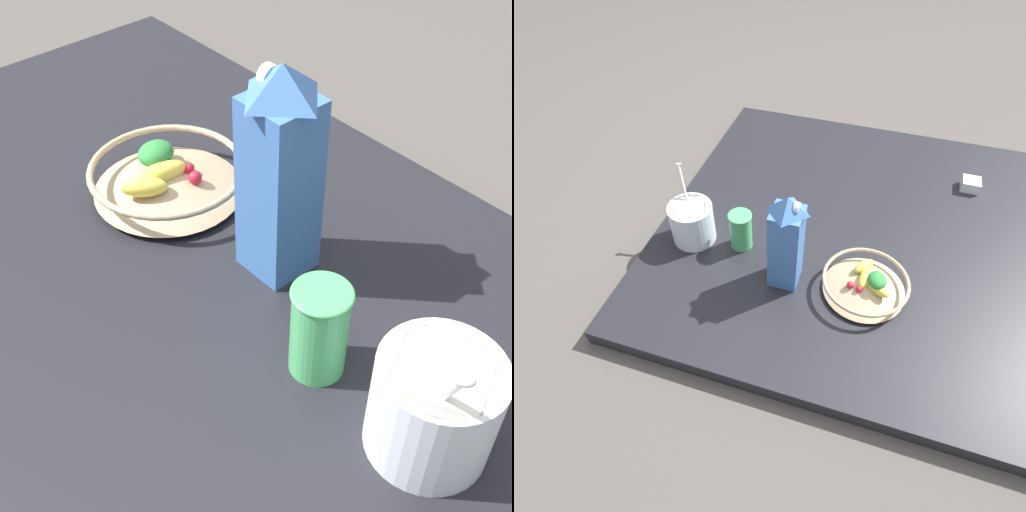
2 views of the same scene
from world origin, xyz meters
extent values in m
plane|color=#4C4742|center=(0.00, 0.00, 0.00)|extent=(6.00, 6.00, 0.00)
cube|color=black|center=(0.00, 0.00, 0.02)|extent=(1.18, 1.18, 0.05)
cylinder|color=tan|center=(-0.25, -0.06, 0.05)|extent=(0.12, 0.12, 0.01)
cone|color=tan|center=(-0.25, -0.06, 0.08)|extent=(0.22, 0.22, 0.04)
torus|color=tan|center=(-0.25, -0.06, 0.10)|extent=(0.23, 0.23, 0.01)
ellipsoid|color=#EFD64C|center=(-0.24, -0.06, 0.10)|extent=(0.08, 0.04, 0.03)
ellipsoid|color=#EFD64C|center=(-0.26, -0.09, 0.09)|extent=(0.06, 0.08, 0.03)
ellipsoid|color=#EFD64C|center=(-0.20, -0.05, 0.09)|extent=(0.07, 0.06, 0.03)
cylinder|color=orange|center=(-0.22, -0.06, 0.09)|extent=(0.05, 0.02, 0.02)
sphere|color=red|center=(-0.22, -0.07, 0.09)|extent=(0.01, 0.01, 0.01)
sphere|color=red|center=(-0.27, -0.02, 0.09)|extent=(0.02, 0.02, 0.02)
sphere|color=red|center=(-0.25, -0.06, 0.09)|extent=(0.01, 0.01, 0.01)
sphere|color=red|center=(-0.28, -0.05, 0.09)|extent=(0.02, 0.02, 0.02)
ellipsoid|color=#2D7F38|center=(-0.25, -0.09, 0.11)|extent=(0.07, 0.06, 0.03)
cube|color=#3D6BB2|center=(-0.27, 0.16, 0.17)|extent=(0.08, 0.08, 0.25)
pyramid|color=#3D6BB2|center=(-0.27, 0.16, 0.32)|extent=(0.08, 0.08, 0.04)
cylinder|color=white|center=(-0.27, 0.13, 0.32)|extent=(0.03, 0.01, 0.03)
cylinder|color=silver|center=(-0.20, 0.46, 0.11)|extent=(0.13, 0.13, 0.12)
cylinder|color=white|center=(-0.20, 0.46, 0.16)|extent=(0.12, 0.12, 0.02)
cylinder|color=silver|center=(-0.17, 0.49, 0.19)|extent=(0.08, 0.06, 0.15)
ellipsoid|color=silver|center=(-0.13, 0.51, 0.26)|extent=(0.02, 0.02, 0.01)
cylinder|color=#4CB266|center=(-0.19, 0.31, 0.11)|extent=(0.06, 0.06, 0.12)
torus|color=#4CB266|center=(-0.19, 0.31, 0.17)|extent=(0.07, 0.07, 0.01)
cube|color=silver|center=(0.30, -0.34, 0.07)|extent=(0.06, 0.06, 0.04)
cube|color=brown|center=(0.30, -0.34, 0.06)|extent=(0.05, 0.05, 0.02)
camera|label=1|loc=(0.21, 0.66, 0.70)|focal=50.00mm
camera|label=2|loc=(-0.94, -0.01, 0.92)|focal=28.00mm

